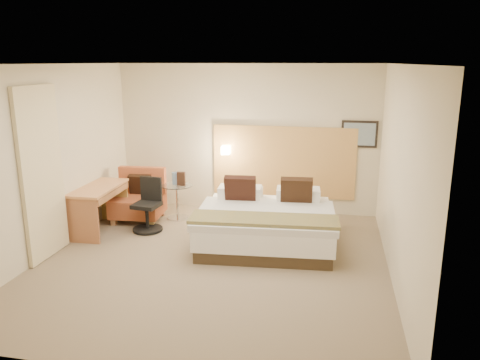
% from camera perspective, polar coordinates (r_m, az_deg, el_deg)
% --- Properties ---
extents(floor, '(4.80, 5.00, 0.02)m').
position_cam_1_polar(floor, '(6.68, -3.36, -10.01)').
color(floor, '#796852').
rests_on(floor, ground).
extents(ceiling, '(4.80, 5.00, 0.02)m').
position_cam_1_polar(ceiling, '(6.09, -3.74, 14.03)').
color(ceiling, white).
rests_on(ceiling, floor).
extents(wall_back, '(4.80, 0.02, 2.70)m').
position_cam_1_polar(wall_back, '(8.65, 0.75, 5.07)').
color(wall_back, beige).
rests_on(wall_back, floor).
extents(wall_front, '(4.80, 0.02, 2.70)m').
position_cam_1_polar(wall_front, '(3.97, -12.93, -6.49)').
color(wall_front, beige).
rests_on(wall_front, floor).
extents(wall_left, '(0.02, 5.00, 2.70)m').
position_cam_1_polar(wall_left, '(7.24, -22.32, 2.18)').
color(wall_left, beige).
rests_on(wall_left, floor).
extents(wall_right, '(0.02, 5.00, 2.70)m').
position_cam_1_polar(wall_right, '(6.10, 18.92, 0.38)').
color(wall_right, beige).
rests_on(wall_right, floor).
extents(headboard_panel, '(2.60, 0.04, 1.30)m').
position_cam_1_polar(headboard_panel, '(8.58, 5.29, 2.22)').
color(headboard_panel, '#BA8748').
rests_on(headboard_panel, wall_back).
extents(art_frame, '(0.62, 0.03, 0.47)m').
position_cam_1_polar(art_frame, '(8.46, 14.34, 5.45)').
color(art_frame, black).
rests_on(art_frame, wall_back).
extents(art_canvas, '(0.54, 0.01, 0.39)m').
position_cam_1_polar(art_canvas, '(8.44, 14.35, 5.43)').
color(art_canvas, gray).
rests_on(art_canvas, wall_back).
extents(lamp_arm, '(0.02, 0.12, 0.02)m').
position_cam_1_polar(lamp_arm, '(8.67, -1.65, 3.74)').
color(lamp_arm, white).
rests_on(lamp_arm, wall_back).
extents(lamp_shade, '(0.15, 0.15, 0.15)m').
position_cam_1_polar(lamp_shade, '(8.61, -1.74, 3.67)').
color(lamp_shade, '#FBEAC4').
rests_on(lamp_shade, wall_back).
extents(curtain, '(0.06, 0.90, 2.42)m').
position_cam_1_polar(curtain, '(7.04, -22.99, 0.70)').
color(curtain, beige).
rests_on(curtain, wall_left).
extents(bottle_a, '(0.07, 0.07, 0.22)m').
position_cam_1_polar(bottle_a, '(8.34, -8.07, 0.21)').
color(bottle_a, '#83A7CB').
rests_on(bottle_a, side_table).
extents(bottle_b, '(0.07, 0.07, 0.22)m').
position_cam_1_polar(bottle_b, '(8.36, -7.84, 0.24)').
color(bottle_b, '#849DCC').
rests_on(bottle_b, side_table).
extents(menu_folder, '(0.15, 0.06, 0.24)m').
position_cam_1_polar(menu_folder, '(8.25, -7.18, 0.15)').
color(menu_folder, '#362016').
rests_on(menu_folder, side_table).
extents(bed, '(2.16, 2.12, 0.99)m').
position_cam_1_polar(bed, '(7.26, 3.27, -5.13)').
color(bed, '#3A2C1D').
rests_on(bed, floor).
extents(lounge_chair, '(0.90, 0.80, 0.90)m').
position_cam_1_polar(lounge_chair, '(8.47, -12.21, -2.35)').
color(lounge_chair, '#AA7750').
rests_on(lounge_chair, floor).
extents(side_table, '(0.58, 0.58, 0.62)m').
position_cam_1_polar(side_table, '(8.39, -7.64, -2.41)').
color(side_table, silver).
rests_on(side_table, floor).
extents(desk, '(0.59, 1.22, 0.76)m').
position_cam_1_polar(desk, '(7.97, -16.68, -1.90)').
color(desk, tan).
rests_on(desk, floor).
extents(desk_chair, '(0.55, 0.55, 0.87)m').
position_cam_1_polar(desk_chair, '(7.88, -11.13, -3.52)').
color(desk_chair, black).
rests_on(desk_chair, floor).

